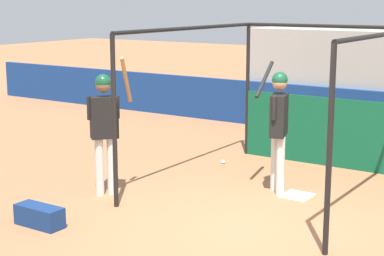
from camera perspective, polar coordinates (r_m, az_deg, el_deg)
ground_plane at (r=8.60m, az=4.49°, el=-8.92°), size 60.00×60.00×0.00m
batting_cage at (r=11.06m, az=10.42°, el=1.76°), size 3.30×4.01×2.54m
home_plate at (r=10.06m, az=9.35°, el=-5.94°), size 0.44×0.44×0.02m
player_batter at (r=9.93m, az=7.69°, el=0.79°), size 0.60×0.83×2.01m
player_waiting at (r=9.82m, az=-7.76°, el=0.55°), size 0.59×0.76×2.15m
equipment_bag at (r=8.86m, az=-13.41°, el=-7.62°), size 0.70×0.28×0.28m
baseball at (r=11.83m, az=2.77°, el=-3.02°), size 0.07×0.07×0.07m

